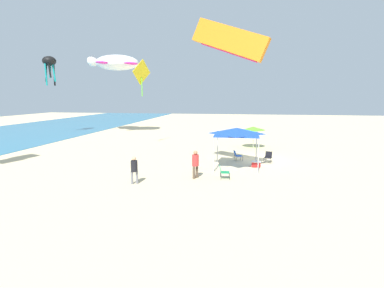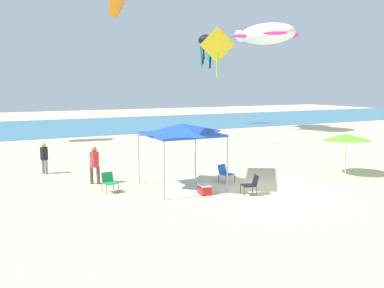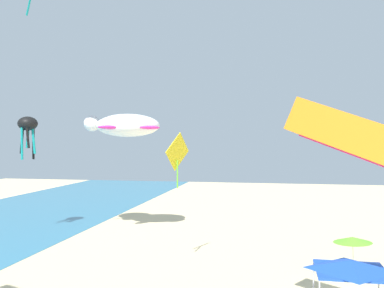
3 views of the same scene
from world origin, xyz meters
name	(u,v)px [view 3 (image 3 of 3)]	position (x,y,z in m)	size (l,w,h in m)	color
canopy_tent	(351,266)	(-2.71, 1.47, 2.54)	(2.95, 2.95, 2.82)	#B7B7BC
beach_umbrella	(352,240)	(5.63, 0.09, 1.90)	(2.29, 2.30, 2.11)	silver
kite_diamond_yellow	(177,154)	(4.49, 10.75, 7.10)	(2.28, 0.99, 3.49)	yellow
kite_turtle_white	(126,125)	(13.74, 17.38, 9.23)	(6.46, 6.86, 2.35)	white
kite_octopus_black	(28,126)	(11.72, 25.47, 9.17)	(1.65, 1.65, 3.67)	black
kite_parafoil_orange	(347,134)	(-5.06, 1.99, 8.21)	(2.07, 4.69, 2.94)	orange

